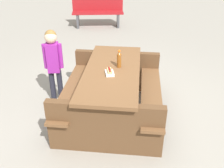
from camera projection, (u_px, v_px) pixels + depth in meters
The scene contains 6 objects.
ground_plane at pixel (112, 114), 3.95m from camera, with size 30.00×30.00×0.00m, color gray.
picnic_table at pixel (112, 89), 3.74m from camera, with size 2.06×1.75×0.75m.
soda_bottle at pixel (119, 59), 3.61m from camera, with size 0.06×0.06×0.25m.
hotdog_tray at pixel (110, 72), 3.46m from camera, with size 0.21×0.18×0.08m.
child_in_coat at pixel (53, 58), 3.93m from camera, with size 0.22×0.28×1.19m.
park_bench_near at pixel (98, 11), 7.71m from camera, with size 0.91×1.54×0.85m.
Camera 1 is at (3.06, 1.03, 2.33)m, focal length 41.66 mm.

